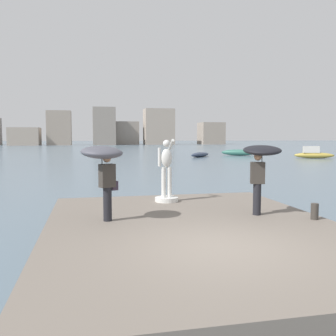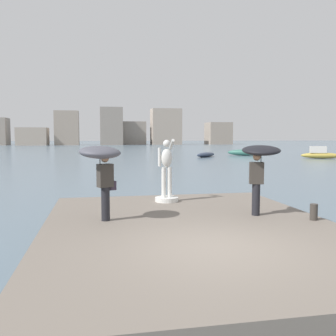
{
  "view_description": "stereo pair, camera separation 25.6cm",
  "coord_description": "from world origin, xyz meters",
  "px_view_note": "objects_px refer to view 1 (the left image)",
  "views": [
    {
      "loc": [
        -2.54,
        -6.91,
        2.57
      ],
      "look_at": [
        0.0,
        5.07,
        1.55
      ],
      "focal_mm": 39.87,
      "sensor_mm": 36.0,
      "label": 1
    },
    {
      "loc": [
        -2.29,
        -6.96,
        2.57
      ],
      "look_at": [
        0.0,
        5.07,
        1.55
      ],
      "focal_mm": 39.87,
      "sensor_mm": 36.0,
      "label": 2
    }
  ],
  "objects_px": {
    "statue_white_figure": "(166,178)",
    "onlooker_left": "(103,161)",
    "boat_mid": "(313,154)",
    "mooring_bollard": "(315,211)",
    "boat_rightward": "(239,153)",
    "onlooker_right": "(261,159)",
    "boat_far": "(200,155)"
  },
  "relations": [
    {
      "from": "onlooker_left",
      "to": "boat_far",
      "type": "bearing_deg",
      "value": 69.48
    },
    {
      "from": "boat_far",
      "to": "boat_rightward",
      "type": "bearing_deg",
      "value": 20.71
    },
    {
      "from": "mooring_bollard",
      "to": "boat_rightward",
      "type": "relative_size",
      "value": 0.09
    },
    {
      "from": "mooring_bollard",
      "to": "boat_mid",
      "type": "height_order",
      "value": "boat_mid"
    },
    {
      "from": "statue_white_figure",
      "to": "onlooker_left",
      "type": "xyz_separation_m",
      "value": [
        -2.18,
        -2.55,
        0.79
      ]
    },
    {
      "from": "mooring_bollard",
      "to": "boat_far",
      "type": "distance_m",
      "value": 38.15
    },
    {
      "from": "statue_white_figure",
      "to": "mooring_bollard",
      "type": "distance_m",
      "value": 4.83
    },
    {
      "from": "onlooker_right",
      "to": "boat_mid",
      "type": "height_order",
      "value": "onlooker_right"
    },
    {
      "from": "onlooker_left",
      "to": "onlooker_right",
      "type": "height_order",
      "value": "onlooker_right"
    },
    {
      "from": "statue_white_figure",
      "to": "boat_far",
      "type": "distance_m",
      "value": 35.65
    },
    {
      "from": "boat_mid",
      "to": "onlooker_left",
      "type": "bearing_deg",
      "value": -130.43
    },
    {
      "from": "onlooker_right",
      "to": "boat_far",
      "type": "bearing_deg",
      "value": 75.68
    },
    {
      "from": "onlooker_left",
      "to": "boat_mid",
      "type": "height_order",
      "value": "onlooker_left"
    },
    {
      "from": "statue_white_figure",
      "to": "boat_rightward",
      "type": "relative_size",
      "value": 0.45
    },
    {
      "from": "boat_mid",
      "to": "boat_far",
      "type": "xyz_separation_m",
      "value": [
        -12.53,
        5.66,
        -0.23
      ]
    },
    {
      "from": "onlooker_left",
      "to": "boat_mid",
      "type": "distance_m",
      "value": 40.31
    },
    {
      "from": "onlooker_left",
      "to": "boat_rightward",
      "type": "relative_size",
      "value": 0.42
    },
    {
      "from": "boat_far",
      "to": "boat_mid",
      "type": "bearing_deg",
      "value": -24.3
    },
    {
      "from": "boat_mid",
      "to": "boat_rightward",
      "type": "distance_m",
      "value": 10.16
    },
    {
      "from": "mooring_bollard",
      "to": "boat_mid",
      "type": "bearing_deg",
      "value": 56.81
    },
    {
      "from": "statue_white_figure",
      "to": "boat_rightward",
      "type": "bearing_deg",
      "value": 63.87
    },
    {
      "from": "onlooker_left",
      "to": "onlooker_right",
      "type": "xyz_separation_m",
      "value": [
        4.3,
        -0.09,
        -0.02
      ]
    },
    {
      "from": "onlooker_right",
      "to": "mooring_bollard",
      "type": "xyz_separation_m",
      "value": [
        1.15,
        -0.86,
        -1.34
      ]
    },
    {
      "from": "onlooker_left",
      "to": "boat_far",
      "type": "xyz_separation_m",
      "value": [
        13.59,
        36.32,
        -1.67
      ]
    },
    {
      "from": "mooring_bollard",
      "to": "boat_far",
      "type": "xyz_separation_m",
      "value": [
        8.15,
        37.27,
        -0.32
      ]
    },
    {
      "from": "onlooker_left",
      "to": "boat_mid",
      "type": "bearing_deg",
      "value": 49.57
    },
    {
      "from": "statue_white_figure",
      "to": "boat_far",
      "type": "relative_size",
      "value": 0.51
    },
    {
      "from": "onlooker_left",
      "to": "boat_far",
      "type": "relative_size",
      "value": 0.48
    },
    {
      "from": "boat_mid",
      "to": "boat_rightward",
      "type": "height_order",
      "value": "boat_mid"
    },
    {
      "from": "boat_mid",
      "to": "boat_rightward",
      "type": "xyz_separation_m",
      "value": [
        -6.21,
        8.05,
        -0.11
      ]
    },
    {
      "from": "statue_white_figure",
      "to": "mooring_bollard",
      "type": "height_order",
      "value": "statue_white_figure"
    },
    {
      "from": "statue_white_figure",
      "to": "onlooker_left",
      "type": "distance_m",
      "value": 3.45
    }
  ]
}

